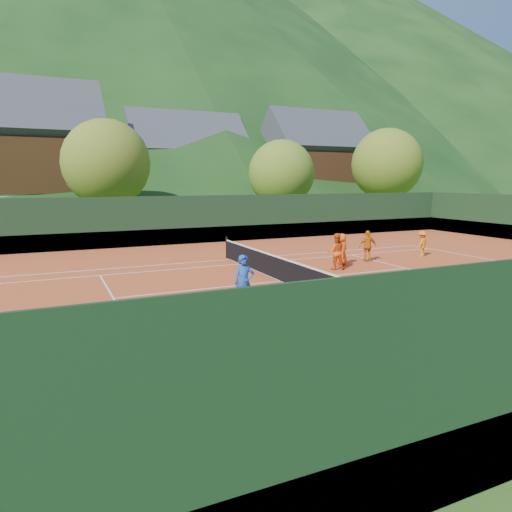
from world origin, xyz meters
name	(u,v)px	position (x,y,z in m)	size (l,w,h in m)	color
ground	(281,282)	(0.00, 0.00, 0.00)	(400.00, 400.00, 0.00)	#2B4F18
clay_court	(281,281)	(0.00, 0.00, 0.01)	(40.00, 24.00, 0.02)	#BA451E
mountain_far	(91,30)	(10.00, 160.00, 55.00)	(280.00, 280.00, 110.00)	black
mountain_far_right	(307,70)	(90.00, 150.00, 47.50)	(260.00, 260.00, 95.00)	black
coach	(244,283)	(-2.95, -3.18, 0.88)	(0.63, 0.41, 1.72)	#1947A6
student_a	(336,252)	(3.30, 1.07, 0.83)	(0.79, 0.62, 1.63)	#EB5614
student_b	(368,246)	(5.89, 2.14, 0.78)	(0.90, 0.37, 1.53)	orange
student_c	(342,249)	(4.18, 1.86, 0.77)	(0.73, 0.47, 1.49)	#FF5616
student_d	(422,244)	(9.40, 2.16, 0.70)	(0.87, 0.50, 1.35)	orange
tennis_ball_0	(193,300)	(-4.08, -1.51, 0.05)	(0.07, 0.07, 0.07)	yellow
tennis_ball_1	(412,281)	(4.62, -2.25, 0.05)	(0.07, 0.07, 0.07)	yellow
tennis_ball_2	(361,322)	(-0.51, -5.71, 0.05)	(0.07, 0.07, 0.07)	yellow
tennis_ball_3	(292,349)	(-3.24, -6.69, 0.05)	(0.07, 0.07, 0.07)	yellow
tennis_ball_4	(255,347)	(-3.99, -6.24, 0.05)	(0.07, 0.07, 0.07)	yellow
tennis_ball_5	(49,324)	(-8.40, -2.32, 0.05)	(0.07, 0.07, 0.07)	yellow
tennis_ball_6	(245,348)	(-4.22, -6.20, 0.05)	(0.07, 0.07, 0.07)	yellow
tennis_ball_7	(455,325)	(1.68, -6.99, 0.05)	(0.07, 0.07, 0.07)	yellow
tennis_ball_8	(290,318)	(-2.11, -4.52, 0.05)	(0.07, 0.07, 0.07)	yellow
tennis_ball_9	(26,323)	(-8.98, -1.91, 0.05)	(0.07, 0.07, 0.07)	yellow
tennis_ball_10	(411,295)	(2.96, -3.96, 0.05)	(0.07, 0.07, 0.07)	yellow
tennis_ball_11	(127,382)	(-7.04, -6.90, 0.05)	(0.07, 0.07, 0.07)	yellow
tennis_ball_12	(40,345)	(-8.62, -3.95, 0.05)	(0.07, 0.07, 0.07)	yellow
tennis_ball_13	(81,349)	(-7.73, -4.68, 0.05)	(0.07, 0.07, 0.07)	yellow
tennis_ball_14	(308,296)	(-0.34, -2.60, 0.05)	(0.07, 0.07, 0.07)	yellow
tennis_ball_15	(484,298)	(4.92, -5.26, 0.05)	(0.07, 0.07, 0.07)	yellow
tennis_ball_16	(88,335)	(-7.50, -3.71, 0.05)	(0.07, 0.07, 0.07)	yellow
tennis_ball_17	(256,325)	(-3.26, -4.70, 0.05)	(0.07, 0.07, 0.07)	yellow
tennis_ball_18	(440,326)	(1.24, -6.89, 0.05)	(0.07, 0.07, 0.07)	yellow
tennis_ball_19	(196,376)	(-5.74, -7.22, 0.05)	(0.07, 0.07, 0.07)	yellow
tennis_ball_20	(42,311)	(-8.58, -0.83, 0.05)	(0.07, 0.07, 0.07)	yellow
court_lines	(281,281)	(0.00, 0.00, 0.02)	(23.83, 11.03, 0.00)	white
tennis_net	(281,269)	(0.00, 0.00, 0.52)	(0.10, 12.07, 1.10)	black
perimeter_fence	(281,250)	(0.00, 0.00, 1.27)	(40.40, 24.24, 3.00)	#15311B
ball_hopper	(58,324)	(-8.19, -4.77, 0.77)	(0.57, 0.57, 1.00)	black
chalet_left	(21,161)	(-10.00, 30.00, 5.65)	(13.80, 9.93, 12.92)	beige
chalet_mid	(186,171)	(6.00, 34.00, 4.99)	(12.65, 8.82, 11.45)	beige
chalet_right	(314,169)	(20.00, 30.00, 5.26)	(11.50, 8.82, 11.91)	beige
tree_b	(107,163)	(-4.00, 20.00, 5.19)	(6.40, 6.40, 8.40)	#3D2518
tree_c	(282,173)	(10.00, 19.00, 4.54)	(5.60, 5.60, 7.35)	#3C2818
tree_d	(387,164)	(22.00, 20.00, 5.52)	(6.80, 6.80, 8.93)	#3E2718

